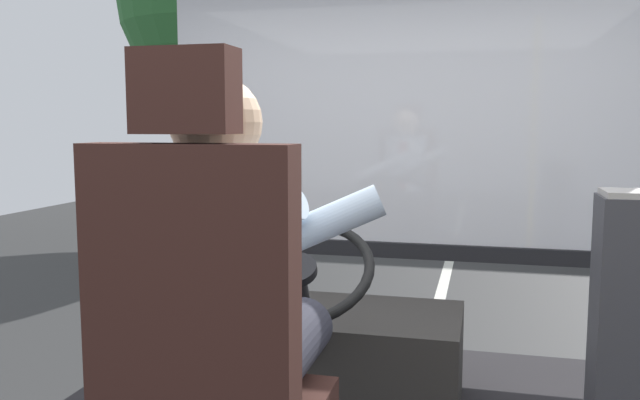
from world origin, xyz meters
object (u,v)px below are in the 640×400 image
at_px(bus_driver, 229,288).
at_px(fare_box, 625,332).
at_px(driver_seat, 211,378).
at_px(parked_car_red, 608,158).
at_px(steering_console, 326,353).

relative_size(bus_driver, fare_box, 0.86).
xyz_separation_m(driver_seat, parked_car_red, (4.72, 22.46, -0.55)).
height_order(bus_driver, parked_car_red, bus_driver).
distance_m(bus_driver, fare_box, 1.38).
distance_m(steering_console, fare_box, 1.15).
relative_size(steering_console, parked_car_red, 0.27).
bearing_deg(steering_console, parked_car_red, 77.49).
bearing_deg(driver_seat, parked_car_red, 78.12).
height_order(fare_box, parked_car_red, fare_box).
bearing_deg(driver_seat, bus_driver, 90.00).
height_order(driver_seat, bus_driver, driver_seat).
relative_size(driver_seat, steering_console, 1.21).
bearing_deg(bus_driver, fare_box, 36.05).
bearing_deg(parked_car_red, driver_seat, -101.88).
xyz_separation_m(bus_driver, steering_console, (0.00, 1.04, -0.53)).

